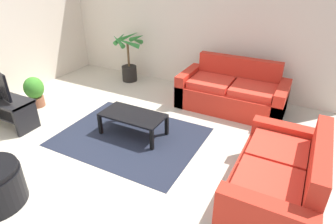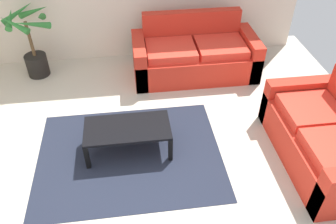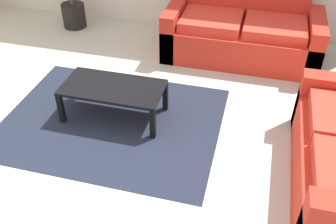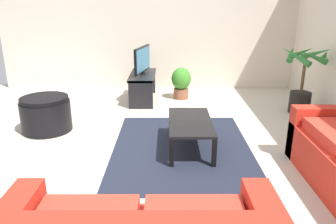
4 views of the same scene
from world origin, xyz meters
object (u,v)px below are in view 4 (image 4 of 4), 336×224
at_px(potted_palm, 303,83).
at_px(tv_stand, 143,83).
at_px(coffee_table, 190,124).
at_px(tv, 142,60).
at_px(ottoman, 46,114).
at_px(potted_plant_small, 181,82).

bearing_deg(potted_palm, tv_stand, -105.55).
xyz_separation_m(tv_stand, coffee_table, (2.09, 0.73, -0.00)).
bearing_deg(tv, ottoman, -39.97).
bearing_deg(tv, tv_stand, -103.14).
bearing_deg(potted_palm, coffee_table, -54.33).
relative_size(tv, potted_plant_small, 1.35).
height_order(potted_palm, ottoman, potted_palm).
bearing_deg(tv, potted_palm, 74.44).
distance_m(potted_palm, ottoman, 3.96).
distance_m(coffee_table, ottoman, 2.07).
bearing_deg(tv_stand, potted_palm, 74.45).
height_order(tv_stand, tv, tv).
bearing_deg(coffee_table, potted_palm, 125.67).
distance_m(tv_stand, tv, 0.43).
distance_m(tv, potted_palm, 2.73).
xyz_separation_m(potted_palm, potted_plant_small, (-0.84, -1.92, -0.19)).
height_order(tv_stand, coffee_table, tv_stand).
height_order(tv, coffee_table, tv).
bearing_deg(potted_plant_small, coffee_table, 0.61).
xyz_separation_m(tv, coffee_table, (2.09, 0.73, -0.44)).
height_order(tv, potted_palm, potted_palm).
bearing_deg(tv, potted_plant_small, 98.97).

